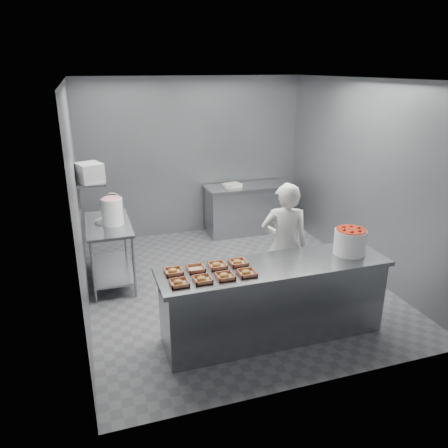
{
  "coord_description": "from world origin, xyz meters",
  "views": [
    {
      "loc": [
        -1.87,
        -5.3,
        2.94
      ],
      "look_at": [
        -0.21,
        -0.2,
        1.0
      ],
      "focal_mm": 35.0,
      "sensor_mm": 36.0,
      "label": 1
    }
  ],
  "objects": [
    {
      "name": "paper_stack",
      "position": [
        0.62,
        1.9,
        0.93
      ],
      "size": [
        0.32,
        0.25,
        0.06
      ],
      "primitive_type": "cube",
      "rotation": [
        0.0,
        0.0,
        0.11
      ],
      "color": "silver",
      "rests_on": "back_counter"
    },
    {
      "name": "service_counter",
      "position": [
        0.0,
        -1.35,
        0.45
      ],
      "size": [
        2.6,
        0.7,
        0.9
      ],
      "color": "slate",
      "rests_on": "ground"
    },
    {
      "name": "tray_4",
      "position": [
        -1.1,
        -1.21,
        0.92
      ],
      "size": [
        0.19,
        0.18,
        0.06
      ],
      "color": "tan",
      "rests_on": "service_counter"
    },
    {
      "name": "back_counter",
      "position": [
        0.9,
        1.9,
        0.45
      ],
      "size": [
        1.5,
        0.6,
        0.9
      ],
      "color": "slate",
      "rests_on": "ground"
    },
    {
      "name": "wall_right",
      "position": [
        2.0,
        0.0,
        1.4
      ],
      "size": [
        0.04,
        4.5,
        2.8
      ],
      "primitive_type": "cube",
      "color": "slate",
      "rests_on": "ground"
    },
    {
      "name": "glaze_bucket",
      "position": [
        -1.58,
        0.54,
        1.09
      ],
      "size": [
        0.3,
        0.29,
        0.44
      ],
      "color": "white",
      "rests_on": "prep_table"
    },
    {
      "name": "strawberry_tub",
      "position": [
        0.94,
        -1.33,
        1.06
      ],
      "size": [
        0.36,
        0.36,
        0.3
      ],
      "color": "white",
      "rests_on": "service_counter"
    },
    {
      "name": "tray_2",
      "position": [
        -0.62,
        -1.49,
        0.92
      ],
      "size": [
        0.19,
        0.18,
        0.06
      ],
      "color": "tan",
      "rests_on": "service_counter"
    },
    {
      "name": "rag",
      "position": [
        -1.7,
        0.7,
        0.91
      ],
      "size": [
        0.18,
        0.17,
        0.02
      ],
      "primitive_type": "cube",
      "rotation": [
        0.0,
        0.0,
        -0.32
      ],
      "color": "#CCB28C",
      "rests_on": "prep_table"
    },
    {
      "name": "tray_3",
      "position": [
        -0.38,
        -1.49,
        0.92
      ],
      "size": [
        0.19,
        0.18,
        0.06
      ],
      "color": "tan",
      "rests_on": "service_counter"
    },
    {
      "name": "tray_5",
      "position": [
        -0.86,
        -1.21,
        0.92
      ],
      "size": [
        0.19,
        0.18,
        0.04
      ],
      "color": "tan",
      "rests_on": "service_counter"
    },
    {
      "name": "tray_6",
      "position": [
        -0.62,
        -1.21,
        0.92
      ],
      "size": [
        0.19,
        0.18,
        0.06
      ],
      "color": "tan",
      "rests_on": "service_counter"
    },
    {
      "name": "appliance",
      "position": [
        -1.82,
        0.35,
        1.68
      ],
      "size": [
        0.37,
        0.39,
        0.24
      ],
      "primitive_type": "cube",
      "rotation": [
        0.0,
        0.0,
        0.35
      ],
      "color": "gray",
      "rests_on": "wall_shelf"
    },
    {
      "name": "tray_7",
      "position": [
        -0.38,
        -1.21,
        0.92
      ],
      "size": [
        0.19,
        0.18,
        0.06
      ],
      "color": "tan",
      "rests_on": "service_counter"
    },
    {
      "name": "tray_0",
      "position": [
        -1.1,
        -1.49,
        0.92
      ],
      "size": [
        0.19,
        0.18,
        0.06
      ],
      "color": "tan",
      "rests_on": "service_counter"
    },
    {
      "name": "tray_1",
      "position": [
        -0.86,
        -1.49,
        0.92
      ],
      "size": [
        0.19,
        0.18,
        0.06
      ],
      "color": "tan",
      "rests_on": "service_counter"
    },
    {
      "name": "prep_table",
      "position": [
        -1.65,
        0.6,
        0.59
      ],
      "size": [
        0.6,
        1.2,
        0.9
      ],
      "color": "slate",
      "rests_on": "ground"
    },
    {
      "name": "bucket_lid",
      "position": [
        -1.66,
        0.66,
        0.91
      ],
      "size": [
        0.41,
        0.41,
        0.02
      ],
      "primitive_type": "cylinder",
      "rotation": [
        0.0,
        0.0,
        -0.34
      ],
      "color": "white",
      "rests_on": "prep_table"
    },
    {
      "name": "wall_left",
      "position": [
        -2.0,
        0.0,
        1.4
      ],
      "size": [
        0.04,
        4.5,
        2.8
      ],
      "primitive_type": "cube",
      "color": "slate",
      "rests_on": "ground"
    },
    {
      "name": "ceiling",
      "position": [
        0.0,
        0.0,
        2.8
      ],
      "size": [
        4.5,
        4.5,
        0.0
      ],
      "primitive_type": "plane",
      "rotation": [
        3.14,
        0.0,
        0.0
      ],
      "color": "white",
      "rests_on": "wall_back"
    },
    {
      "name": "wall_back",
      "position": [
        0.0,
        2.25,
        1.4
      ],
      "size": [
        4.0,
        0.04,
        2.8
      ],
      "primitive_type": "cube",
      "color": "slate",
      "rests_on": "ground"
    },
    {
      "name": "worker",
      "position": [
        0.43,
        -0.69,
        0.81
      ],
      "size": [
        0.68,
        0.54,
        1.63
      ],
      "primitive_type": "imported",
      "rotation": [
        0.0,
        0.0,
        2.85
      ],
      "color": "silver",
      "rests_on": "ground"
    },
    {
      "name": "wall_shelf",
      "position": [
        -1.82,
        0.6,
        1.55
      ],
      "size": [
        0.35,
        0.9,
        0.03
      ],
      "primitive_type": "cube",
      "color": "slate",
      "rests_on": "wall_left"
    },
    {
      "name": "floor",
      "position": [
        0.0,
        0.0,
        0.0
      ],
      "size": [
        4.5,
        4.5,
        0.0
      ],
      "primitive_type": "plane",
      "color": "#4C4C51",
      "rests_on": "ground"
    }
  ]
}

